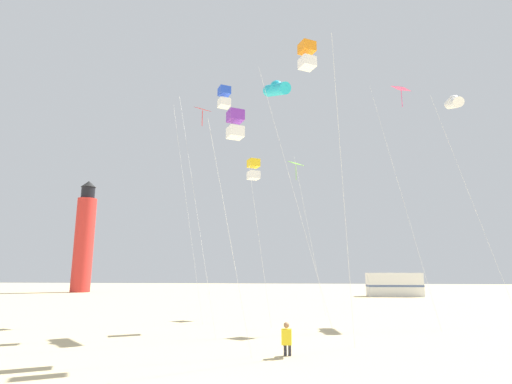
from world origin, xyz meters
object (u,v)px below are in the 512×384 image
kite_flyer_standing (287,339)px  kite_box_blue (224,98)px  kite_tube_cyan (277,89)px  lighthouse_distant (84,239)px  kite_diamond_lime (297,170)px  rv_van_white (394,285)px  kite_box_gold (254,170)px  kite_tube_white (454,103)px  kite_box_violet (235,125)px  kite_box_orange (307,56)px  kite_diamond_scarlet (201,119)px  kite_diamond_rainbow (401,99)px

kite_flyer_standing → kite_box_blue: kite_box_blue is taller
kite_tube_cyan → kite_box_blue: bearing=-155.7°
lighthouse_distant → kite_diamond_lime: bearing=-42.0°
kite_flyer_standing → rv_van_white: (11.49, 37.14, 0.78)m
kite_tube_cyan → kite_box_gold: kite_tube_cyan is taller
kite_tube_white → rv_van_white: (0.69, 25.32, -12.53)m
kite_flyer_standing → kite_diamond_lime: size_ratio=0.11×
kite_tube_cyan → rv_van_white: bearing=68.0°
kite_box_violet → lighthouse_distant: bearing=125.6°
rv_van_white → kite_box_blue: bearing=-117.6°
kite_box_orange → kite_tube_white: (9.81, 10.63, 2.07)m
kite_diamond_scarlet → rv_van_white: kite_diamond_scarlet is taller
kite_diamond_lime → kite_diamond_scarlet: bearing=-151.7°
kite_box_blue → kite_box_gold: kite_box_blue is taller
kite_diamond_rainbow → kite_box_blue: bearing=-162.2°
kite_box_orange → kite_box_blue: bearing=134.6°
kite_diamond_scarlet → rv_van_white: 34.11m
kite_box_gold → kite_box_orange: bearing=-63.5°
kite_diamond_rainbow → kite_tube_white: kite_tube_white is taller
kite_box_violet → kite_tube_white: size_ratio=0.64×
kite_box_blue → rv_van_white: kite_box_blue is taller
kite_box_blue → lighthouse_distant: size_ratio=0.77×
kite_tube_cyan → kite_diamond_scarlet: (-5.27, 3.18, -0.33)m
kite_diamond_scarlet → kite_box_gold: size_ratio=1.52×
kite_tube_cyan → kite_box_blue: (-2.82, -1.27, -0.97)m
kite_diamond_scarlet → kite_box_gold: kite_diamond_scarlet is taller
kite_box_orange → kite_box_gold: 7.59m
kite_flyer_standing → kite_box_orange: size_ratio=0.09×
kite_flyer_standing → kite_diamond_rainbow: (6.72, 9.03, 12.50)m
kite_box_orange → lighthouse_distant: bearing=128.6°
kite_box_blue → lighthouse_distant: (-28.72, 37.11, -4.44)m
kite_tube_cyan → lighthouse_distant: lighthouse_distant is taller
kite_box_orange → kite_box_violet: bearing=-170.0°
kite_box_blue → rv_van_white: 36.45m
kite_tube_cyan → kite_diamond_lime: size_ratio=1.30×
kite_box_blue → lighthouse_distant: lighthouse_distant is taller
kite_diamond_scarlet → kite_box_orange: bearing=-52.4°
kite_box_gold → kite_tube_cyan: bearing=-11.5°
kite_flyer_standing → kite_box_blue: bearing=-57.0°
kite_diamond_scarlet → kite_diamond_lime: (6.27, 3.37, -2.82)m
kite_box_blue → kite_diamond_lime: (3.82, 7.82, -2.19)m
kite_box_blue → kite_diamond_scarlet: (-2.45, 4.45, 0.63)m
kite_box_blue → lighthouse_distant: bearing=127.7°
kite_flyer_standing → kite_tube_white: kite_tube_white is taller
kite_box_violet → kite_diamond_scarlet: size_ratio=0.67×
kite_flyer_standing → kite_box_gold: bearing=-72.6°
kite_tube_cyan → kite_diamond_rainbow: size_ratio=0.99×
kite_diamond_lime → rv_van_white: bearing=64.6°
kite_box_violet → kite_box_orange: bearing=10.0°
kite_box_gold → kite_tube_white: 14.65m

